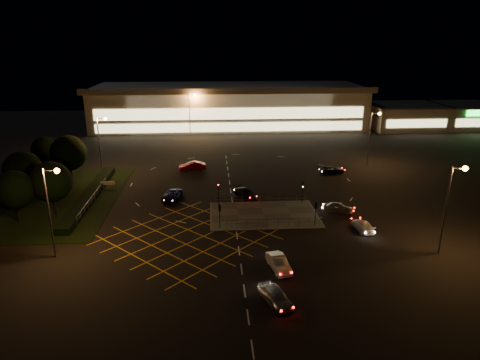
{
  "coord_description": "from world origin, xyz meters",
  "views": [
    {
      "loc": [
        -4.75,
        -54.75,
        22.52
      ],
      "look_at": [
        -0.61,
        7.14,
        2.0
      ],
      "focal_mm": 32.0,
      "sensor_mm": 36.0,
      "label": 1
    }
  ],
  "objects": [
    {
      "name": "streetlight_far_left",
      "position": [
        -9.56,
        48.0,
        6.56
      ],
      "size": [
        1.78,
        0.56,
        10.03
      ],
      "color": "slate",
      "rests_on": "ground"
    },
    {
      "name": "supermarket",
      "position": [
        0.0,
        61.95,
        5.31
      ],
      "size": [
        72.0,
        26.5,
        10.5
      ],
      "color": "beige",
      "rests_on": "ground"
    },
    {
      "name": "ground",
      "position": [
        0.0,
        0.0,
        0.0
      ],
      "size": [
        180.0,
        180.0,
        0.0
      ],
      "primitive_type": "plane",
      "color": "black",
      "rests_on": "ground"
    },
    {
      "name": "car_near_silver",
      "position": [
        0.6,
        -22.13,
        0.74
      ],
      "size": [
        3.2,
        4.7,
        1.49
      ],
      "primitive_type": "imported",
      "rotation": [
        0.0,
        0.0,
        0.37
      ],
      "color": "#B4B6BC",
      "rests_on": "ground"
    },
    {
      "name": "hedge",
      "position": [
        -23.0,
        6.0,
        0.5
      ],
      "size": [
        2.0,
        26.0,
        1.0
      ],
      "primitive_type": "cube",
      "color": "black",
      "rests_on": "ground"
    },
    {
      "name": "car_circ_red",
      "position": [
        -8.37,
        19.4,
        0.77
      ],
      "size": [
        4.89,
        2.39,
        1.54
      ],
      "primitive_type": "imported",
      "rotation": [
        0.0,
        0.0,
        4.88
      ],
      "color": "maroon",
      "rests_on": "ground"
    },
    {
      "name": "car_east_grey",
      "position": [
        16.24,
        15.91,
        0.61
      ],
      "size": [
        4.61,
        2.57,
        1.22
      ],
      "primitive_type": "imported",
      "rotation": [
        0.0,
        0.0,
        1.7
      ],
      "color": "black",
      "rests_on": "ground"
    },
    {
      "name": "tree_e",
      "position": [
        -26.0,
        0.0,
        4.64
      ],
      "size": [
        5.4,
        5.4,
        7.35
      ],
      "color": "black",
      "rests_on": "ground"
    },
    {
      "name": "car_far_dkgrey",
      "position": [
        0.04,
        5.0,
        0.64
      ],
      "size": [
        3.7,
        4.69,
        1.27
      ],
      "primitive_type": "imported",
      "rotation": [
        0.0,
        0.0,
        0.51
      ],
      "color": "black",
      "rests_on": "ground"
    },
    {
      "name": "car_approach_white",
      "position": [
        13.61,
        -7.56,
        0.61
      ],
      "size": [
        2.07,
        4.33,
        1.22
      ],
      "primitive_type": "imported",
      "rotation": [
        0.0,
        0.0,
        3.23
      ],
      "color": "white",
      "rests_on": "ground"
    },
    {
      "name": "streetlight_far_right",
      "position": [
        30.44,
        50.0,
        6.56
      ],
      "size": [
        1.78,
        0.56,
        10.03
      ],
      "color": "slate",
      "rests_on": "ground"
    },
    {
      "name": "streetlight_sw",
      "position": [
        -21.56,
        -12.0,
        6.56
      ],
      "size": [
        1.78,
        0.56,
        10.03
      ],
      "color": "slate",
      "rests_on": "ground"
    },
    {
      "name": "tree_c",
      "position": [
        -28.0,
        14.0,
        4.95
      ],
      "size": [
        5.76,
        5.76,
        7.84
      ],
      "color": "black",
      "rests_on": "ground"
    },
    {
      "name": "retail_unit_b",
      "position": [
        62.0,
        53.96,
        3.22
      ],
      "size": [
        14.8,
        14.8,
        6.35
      ],
      "color": "beige",
      "rests_on": "ground"
    },
    {
      "name": "grass_verge",
      "position": [
        -28.0,
        6.0,
        0.04
      ],
      "size": [
        18.0,
        30.0,
        0.08
      ],
      "primitive_type": "cube",
      "color": "black",
      "rests_on": "ground"
    },
    {
      "name": "car_right_silver",
      "position": [
        12.23,
        -1.71,
        0.68
      ],
      "size": [
        4.31,
        3.02,
        1.36
      ],
      "primitive_type": "imported",
      "rotation": [
        0.0,
        0.0,
        1.18
      ],
      "color": "#9FA2A6",
      "rests_on": "ground"
    },
    {
      "name": "tree_d",
      "position": [
        -34.0,
        20.0,
        4.02
      ],
      "size": [
        4.68,
        4.68,
        6.37
      ],
      "color": "black",
      "rests_on": "ground"
    },
    {
      "name": "signal_sw",
      "position": [
        -4.0,
        -5.99,
        2.37
      ],
      "size": [
        0.28,
        0.3,
        3.15
      ],
      "rotation": [
        0.0,
        0.0,
        3.14
      ],
      "color": "black",
      "rests_on": "pedestrian_island"
    },
    {
      "name": "signal_se",
      "position": [
        8.0,
        -5.99,
        2.37
      ],
      "size": [
        0.28,
        0.3,
        3.15
      ],
      "rotation": [
        0.0,
        0.0,
        3.14
      ],
      "color": "black",
      "rests_on": "pedestrian_island"
    },
    {
      "name": "car_left_blue",
      "position": [
        -10.78,
        4.56,
        0.67
      ],
      "size": [
        3.04,
        5.16,
        1.35
      ],
      "primitive_type": "imported",
      "rotation": [
        0.0,
        0.0,
        6.11
      ],
      "color": "#0B1245",
      "rests_on": "ground"
    },
    {
      "name": "retail_unit_a",
      "position": [
        46.0,
        53.97,
        3.21
      ],
      "size": [
        18.8,
        14.8,
        6.35
      ],
      "color": "beige",
      "rests_on": "ground"
    },
    {
      "name": "tree_b",
      "position": [
        -32.0,
        6.0,
        4.64
      ],
      "size": [
        5.4,
        5.4,
        7.35
      ],
      "color": "black",
      "rests_on": "ground"
    },
    {
      "name": "signal_nw",
      "position": [
        -4.0,
        1.99,
        2.37
      ],
      "size": [
        0.28,
        0.3,
        3.15
      ],
      "color": "black",
      "rests_on": "pedestrian_island"
    },
    {
      "name": "streetlight_ne",
      "position": [
        24.44,
        20.0,
        6.56
      ],
      "size": [
        1.78,
        0.56,
        10.03
      ],
      "color": "slate",
      "rests_on": "ground"
    },
    {
      "name": "signal_ne",
      "position": [
        8.0,
        1.99,
        2.37
      ],
      "size": [
        0.28,
        0.3,
        3.15
      ],
      "color": "black",
      "rests_on": "pedestrian_island"
    },
    {
      "name": "streetlight_nw",
      "position": [
        -23.56,
        18.0,
        6.56
      ],
      "size": [
        1.78,
        0.56,
        10.03
      ],
      "color": "slate",
      "rests_on": "ground"
    },
    {
      "name": "car_queue_white",
      "position": [
        1.8,
        -16.26,
        0.7
      ],
      "size": [
        2.31,
        4.48,
        1.41
      ],
      "primitive_type": "imported",
      "rotation": [
        0.0,
        0.0,
        0.2
      ],
      "color": "silver",
      "rests_on": "ground"
    },
    {
      "name": "tree_a",
      "position": [
        -30.0,
        -2.0,
        4.33
      ],
      "size": [
        5.04,
        5.04,
        6.86
      ],
      "color": "black",
      "rests_on": "ground"
    },
    {
      "name": "streetlight_se",
      "position": [
        20.44,
        -14.0,
        6.56
      ],
      "size": [
        1.78,
        0.56,
        10.03
      ],
      "color": "slate",
      "rests_on": "ground"
    },
    {
      "name": "pedestrian_island",
      "position": [
        2.0,
        -2.0,
        0.06
      ],
      "size": [
        14.0,
        9.0,
        0.12
      ],
      "primitive_type": "cube",
      "color": "#4C4944",
      "rests_on": "ground"
    }
  ]
}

